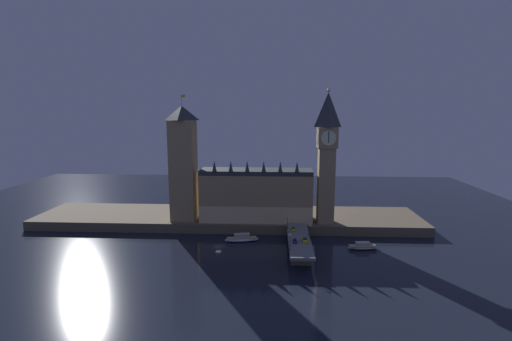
# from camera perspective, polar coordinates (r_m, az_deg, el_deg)

# --- Properties ---
(ground_plane) EXTENTS (400.00, 400.00, 0.00)m
(ground_plane) POSITION_cam_1_polar(r_m,az_deg,el_deg) (183.74, -5.83, -11.56)
(ground_plane) COLOR black
(embankment) EXTENTS (220.00, 42.00, 5.21)m
(embankment) POSITION_cam_1_polar(r_m,az_deg,el_deg) (219.53, -4.29, -7.34)
(embankment) COLOR brown
(embankment) RESTS_ON ground_plane
(parliament_hall) EXTENTS (60.74, 17.28, 33.78)m
(parliament_hall) POSITION_cam_1_polar(r_m,az_deg,el_deg) (204.15, 0.02, -3.75)
(parliament_hall) COLOR #9E845B
(parliament_hall) RESTS_ON embankment
(clock_tower) EXTENTS (10.54, 10.65, 70.91)m
(clock_tower) POSITION_cam_1_polar(r_m,az_deg,el_deg) (198.66, 10.83, 2.62)
(clock_tower) COLOR #9E845B
(clock_tower) RESTS_ON embankment
(victoria_tower) EXTENTS (13.50, 13.50, 68.39)m
(victoria_tower) POSITION_cam_1_polar(r_m,az_deg,el_deg) (206.05, -11.12, 1.09)
(victoria_tower) COLOR #9E845B
(victoria_tower) RESTS_ON embankment
(bridge) EXTENTS (10.27, 46.00, 6.48)m
(bridge) POSITION_cam_1_polar(r_m,az_deg,el_deg) (175.94, 6.65, -11.04)
(bridge) COLOR slate
(bridge) RESTS_ON ground_plane
(car_northbound_lead) EXTENTS (1.94, 4.34, 1.46)m
(car_northbound_lead) POSITION_cam_1_polar(r_m,az_deg,el_deg) (186.30, 5.73, -8.93)
(car_northbound_lead) COLOR yellow
(car_northbound_lead) RESTS_ON bridge
(car_northbound_trail) EXTENTS (1.86, 4.37, 1.45)m
(car_northbound_trail) POSITION_cam_1_polar(r_m,az_deg,el_deg) (170.39, 6.00, -10.69)
(car_northbound_trail) COLOR navy
(car_northbound_trail) RESTS_ON bridge
(car_southbound_lead) EXTENTS (2.10, 4.51, 1.54)m
(car_southbound_lead) POSITION_cam_1_polar(r_m,az_deg,el_deg) (171.58, 7.52, -10.56)
(car_southbound_lead) COLOR yellow
(car_southbound_lead) RESTS_ON bridge
(pedestrian_near_rail) EXTENTS (0.38, 0.38, 1.61)m
(pedestrian_near_rail) POSITION_cam_1_polar(r_m,az_deg,el_deg) (165.71, 5.30, -11.20)
(pedestrian_near_rail) COLOR black
(pedestrian_near_rail) RESTS_ON bridge
(pedestrian_mid_walk) EXTENTS (0.38, 0.38, 1.85)m
(pedestrian_mid_walk) POSITION_cam_1_polar(r_m,az_deg,el_deg) (178.32, 8.07, -9.71)
(pedestrian_mid_walk) COLOR black
(pedestrian_mid_walk) RESTS_ON bridge
(pedestrian_far_rail) EXTENTS (0.38, 0.38, 1.67)m
(pedestrian_far_rail) POSITION_cam_1_polar(r_m,az_deg,el_deg) (182.78, 5.07, -9.21)
(pedestrian_far_rail) COLOR black
(pedestrian_far_rail) RESTS_ON bridge
(street_lamp_near) EXTENTS (1.34, 0.60, 7.25)m
(street_lamp_near) POSITION_cam_1_polar(r_m,az_deg,el_deg) (159.57, 5.25, -10.60)
(street_lamp_near) COLOR #2D3333
(street_lamp_near) RESTS_ON bridge
(street_lamp_mid) EXTENTS (1.34, 0.60, 6.75)m
(street_lamp_mid) POSITION_cam_1_polar(r_m,az_deg,el_deg) (174.23, 8.33, -9.05)
(street_lamp_mid) COLOR #2D3333
(street_lamp_mid) RESTS_ON bridge
(street_lamp_far) EXTENTS (1.34, 0.60, 6.56)m
(street_lamp_far) POSITION_cam_1_polar(r_m,az_deg,el_deg) (187.64, 4.89, -7.69)
(street_lamp_far) COLOR #2D3333
(street_lamp_far) RESTS_ON bridge
(boat_upstream) EXTENTS (17.51, 7.37, 4.01)m
(boat_upstream) POSITION_cam_1_polar(r_m,az_deg,el_deg) (189.25, -2.20, -10.42)
(boat_upstream) COLOR white
(boat_upstream) RESTS_ON ground_plane
(boat_downstream) EXTENTS (14.71, 5.56, 3.41)m
(boat_downstream) POSITION_cam_1_polar(r_m,az_deg,el_deg) (186.36, 16.09, -11.17)
(boat_downstream) COLOR #B2A893
(boat_downstream) RESTS_ON ground_plane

